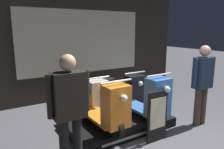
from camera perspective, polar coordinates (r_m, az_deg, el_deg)
name	(u,v)px	position (r m, az deg, el deg)	size (l,w,h in m)	color
shop_wall_back	(83,40)	(6.14, -7.61, 8.93)	(6.47, 0.09, 3.20)	#28231E
display_platform	(118,123)	(4.40, 1.67, -12.54)	(2.00, 1.15, 0.18)	black
scooter_display_left	(99,106)	(3.96, -3.34, -8.10)	(0.56, 1.65, 0.95)	black
scooter_display_right	(138,97)	(4.44, 6.91, -5.92)	(0.56, 1.65, 0.95)	black
scooter_backrow_0	(86,97)	(5.05, -6.77, -5.88)	(0.56, 1.65, 0.95)	black
scooter_backrow_1	(121,91)	(5.52, 2.35, -4.25)	(0.56, 1.65, 0.95)	black
person_left_browsing	(69,105)	(2.90, -11.07, -7.91)	(0.58, 0.24, 1.61)	black
person_right_browsing	(202,80)	(4.62, 22.56, -1.35)	(0.55, 0.22, 1.60)	#473828
price_sign_board	(157,116)	(3.84, 11.72, -10.65)	(0.42, 0.04, 0.90)	black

